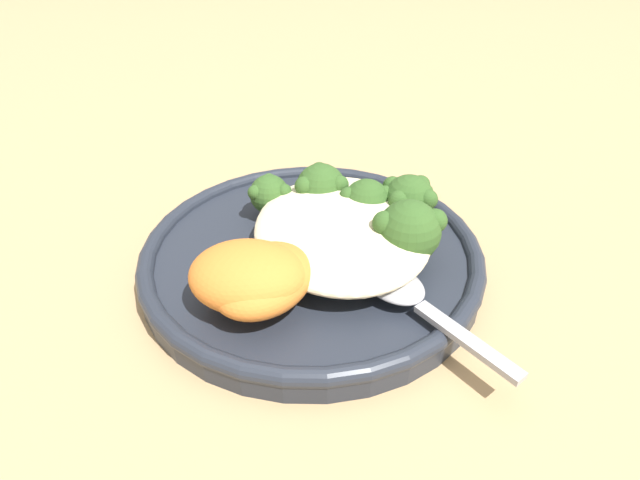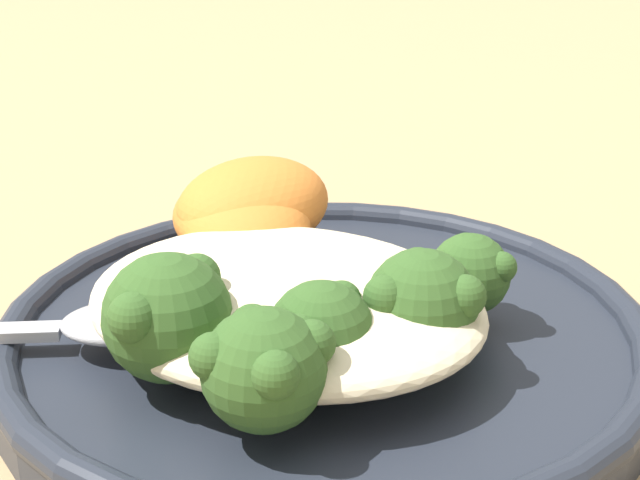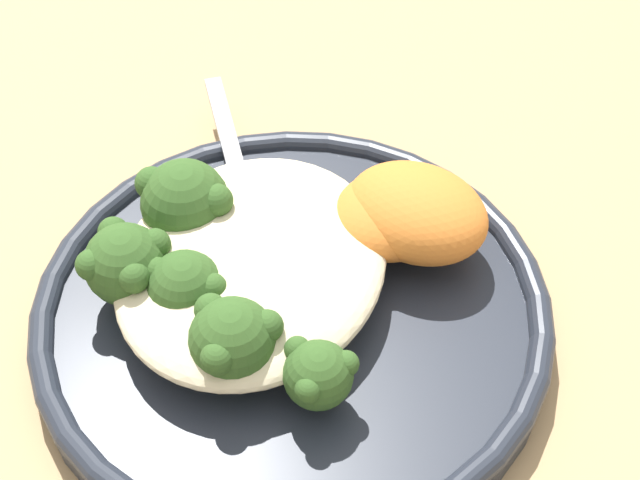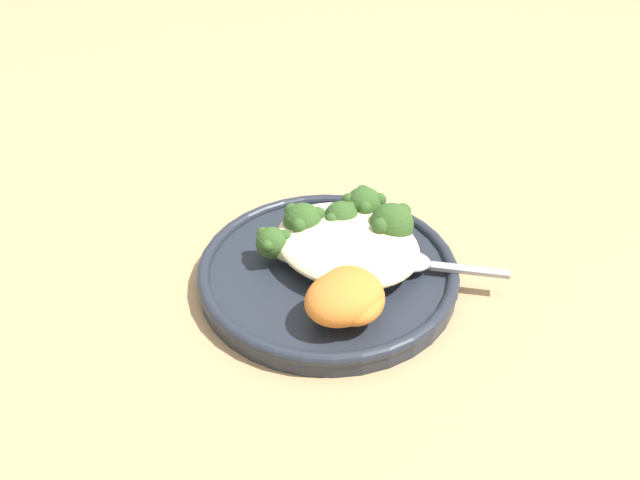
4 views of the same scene
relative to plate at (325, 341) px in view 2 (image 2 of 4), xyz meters
name	(u,v)px [view 2 (image 2 of 4)]	position (x,y,z in m)	size (l,w,h in m)	color
ground_plane	(325,343)	(0.01, -0.02, -0.01)	(4.00, 4.00, 0.00)	tan
plate	(325,341)	(0.00, 0.00, 0.00)	(0.24, 0.24, 0.02)	#232833
quinoa_mound	(285,303)	(0.00, 0.02, 0.02)	(0.14, 0.12, 0.03)	beige
broccoli_stalk_0	(190,311)	(0.02, 0.05, 0.03)	(0.04, 0.11, 0.04)	#ADC675
broccoli_stalk_1	(266,355)	(-0.01, 0.06, 0.03)	(0.07, 0.11, 0.04)	#ADC675
broccoli_stalk_2	(313,325)	(-0.01, 0.03, 0.03)	(0.08, 0.09, 0.03)	#ADC675
broccoli_stalk_3	(404,303)	(-0.03, 0.01, 0.03)	(0.09, 0.04, 0.04)	#ADC675
broccoli_stalk_4	(419,277)	(-0.03, -0.02, 0.02)	(0.10, 0.05, 0.03)	#ADC675
sweet_potato_chunk_0	(241,219)	(0.06, -0.03, 0.03)	(0.07, 0.05, 0.03)	orange
sweet_potato_chunk_1	(253,205)	(0.06, -0.04, 0.03)	(0.07, 0.06, 0.04)	orange
spoon	(98,324)	(0.06, 0.05, 0.01)	(0.11, 0.08, 0.01)	#A3A3A8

